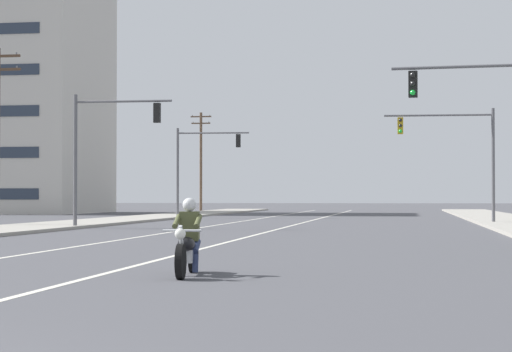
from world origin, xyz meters
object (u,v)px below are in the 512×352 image
Objects in this scene: utility_pole_left_far at (201,158)px; traffic_signal_mid_right at (460,147)px; traffic_signal_near_left at (103,140)px; traffic_signal_near_right at (495,118)px; motorcycle_with_rider at (188,244)px; traffic_signal_mid_left at (198,158)px.

traffic_signal_mid_right is at bearing -59.56° from utility_pole_left_far.
traffic_signal_near_left is 19.38m from traffic_signal_mid_right.
traffic_signal_mid_right is (-0.04, 19.43, 0.06)m from traffic_signal_near_right.
motorcycle_with_rider is at bearing -68.43° from traffic_signal_near_left.
traffic_signal_mid_right is 44.63m from utility_pole_left_far.
traffic_signal_near_left is at bearing 111.57° from motorcycle_with_rider.
traffic_signal_near_right is 0.64× the size of utility_pole_left_far.
utility_pole_left_far is at bearing 102.11° from motorcycle_with_rider.
traffic_signal_near_left is (-16.72, 9.57, -0.01)m from traffic_signal_near_right.
traffic_signal_near_right is 19.43m from traffic_signal_mid_right.
utility_pole_left_far is (-5.59, 26.46, 1.06)m from traffic_signal_mid_left.
motorcycle_with_rider is at bearing -77.79° from traffic_signal_mid_left.
utility_pole_left_far reaches higher than traffic_signal_near_right.
utility_pole_left_far is (-15.65, 72.94, 4.59)m from motorcycle_with_rider.
traffic_signal_mid_right and traffic_signal_mid_left have the same top height.
utility_pole_left_far reaches higher than traffic_signal_near_left.
utility_pole_left_far reaches higher than traffic_signal_mid_right.
traffic_signal_near_left and traffic_signal_mid_left have the same top height.
motorcycle_with_rider is 74.74m from utility_pole_left_far.
traffic_signal_mid_left is 0.64× the size of utility_pole_left_far.
traffic_signal_mid_left is at bearing 144.78° from traffic_signal_mid_right.
motorcycle_with_rider is 0.23× the size of utility_pole_left_far.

